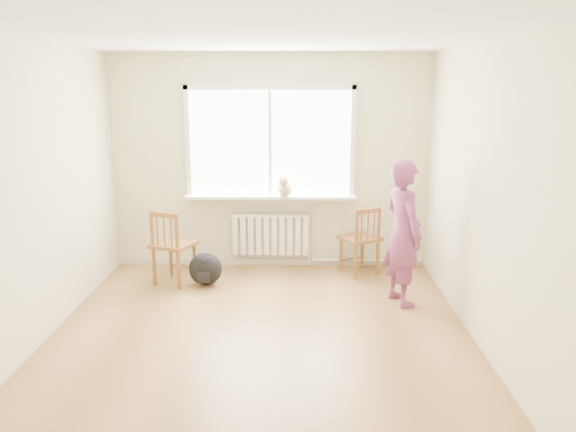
{
  "coord_description": "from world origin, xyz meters",
  "views": [
    {
      "loc": [
        0.34,
        -4.79,
        2.35
      ],
      "look_at": [
        0.24,
        1.2,
        0.91
      ],
      "focal_mm": 35.0,
      "sensor_mm": 36.0,
      "label": 1
    }
  ],
  "objects_px": {
    "chair_left": "(171,247)",
    "cat": "(285,187)",
    "backpack": "(205,269)",
    "chair_right": "(362,241)",
    "person": "(403,233)"
  },
  "relations": [
    {
      "from": "cat",
      "to": "backpack",
      "type": "bearing_deg",
      "value": -142.42
    },
    {
      "from": "person",
      "to": "cat",
      "type": "height_order",
      "value": "person"
    },
    {
      "from": "chair_left",
      "to": "chair_right",
      "type": "bearing_deg",
      "value": -148.21
    },
    {
      "from": "chair_right",
      "to": "person",
      "type": "relative_size",
      "value": 0.55
    },
    {
      "from": "chair_right",
      "to": "person",
      "type": "distance_m",
      "value": 1.02
    },
    {
      "from": "chair_left",
      "to": "person",
      "type": "height_order",
      "value": "person"
    },
    {
      "from": "chair_left",
      "to": "cat",
      "type": "xyz_separation_m",
      "value": [
        1.32,
        0.56,
        0.62
      ]
    },
    {
      "from": "chair_left",
      "to": "cat",
      "type": "distance_m",
      "value": 1.56
    },
    {
      "from": "chair_right",
      "to": "person",
      "type": "height_order",
      "value": "person"
    },
    {
      "from": "cat",
      "to": "backpack",
      "type": "height_order",
      "value": "cat"
    },
    {
      "from": "chair_left",
      "to": "person",
      "type": "distance_m",
      "value": 2.67
    },
    {
      "from": "chair_right",
      "to": "person",
      "type": "bearing_deg",
      "value": 81.3
    },
    {
      "from": "backpack",
      "to": "chair_right",
      "type": "bearing_deg",
      "value": 12.08
    },
    {
      "from": "person",
      "to": "chair_right",
      "type": "bearing_deg",
      "value": 0.2
    },
    {
      "from": "chair_right",
      "to": "cat",
      "type": "relative_size",
      "value": 1.92
    }
  ]
}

